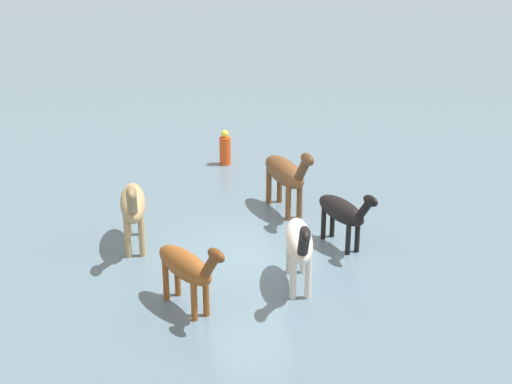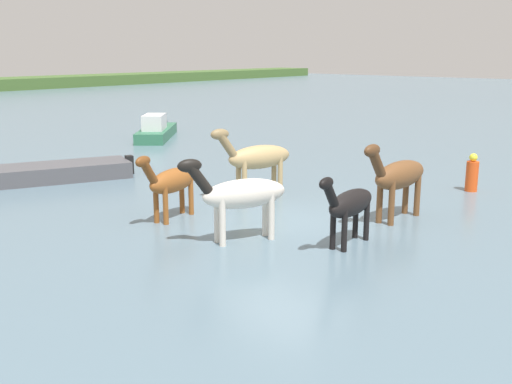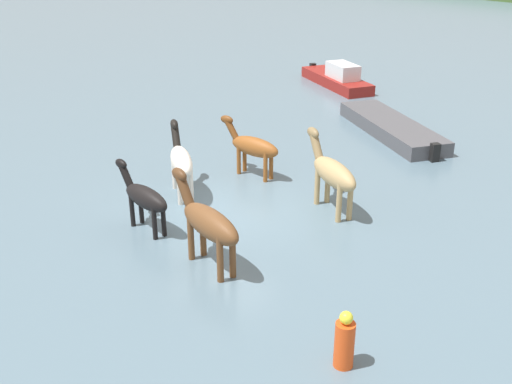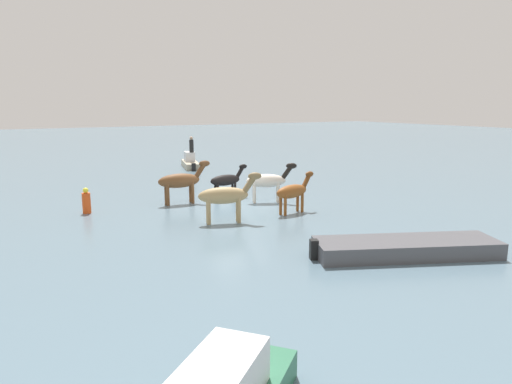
{
  "view_description": "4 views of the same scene",
  "coord_description": "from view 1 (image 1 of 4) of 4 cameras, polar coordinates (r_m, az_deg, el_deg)",
  "views": [
    {
      "loc": [
        -13.76,
        7.1,
        7.66
      ],
      "look_at": [
        0.97,
        -0.46,
        1.17
      ],
      "focal_mm": 50.65,
      "sensor_mm": 36.0,
      "label": 1
    },
    {
      "loc": [
        -11.34,
        -8.55,
        4.1
      ],
      "look_at": [
        -0.91,
        0.28,
        0.9
      ],
      "focal_mm": 42.44,
      "sensor_mm": 36.0,
      "label": 2
    },
    {
      "loc": [
        11.83,
        -8.81,
        7.21
      ],
      "look_at": [
        0.77,
        0.55,
        0.78
      ],
      "focal_mm": 42.33,
      "sensor_mm": 36.0,
      "label": 3
    },
    {
      "loc": [
        9.66,
        18.69,
        4.71
      ],
      "look_at": [
        -0.63,
        0.86,
        0.77
      ],
      "focal_mm": 32.21,
      "sensor_mm": 36.0,
      "label": 4
    }
  ],
  "objects": [
    {
      "name": "ground_plane",
      "position": [
        17.27,
        0.1,
        -4.91
      ],
      "size": [
        163.39,
        163.39,
        0.0
      ],
      "primitive_type": "plane",
      "color": "slate"
    },
    {
      "name": "horse_gray_outer",
      "position": [
        17.41,
        -9.7,
        -0.99
      ],
      "size": [
        2.59,
        1.19,
        2.02
      ],
      "rotation": [
        0.0,
        0.0,
        2.83
      ],
      "color": "tan",
      "rests_on": "ground_plane"
    },
    {
      "name": "horse_dun_straggler",
      "position": [
        17.4,
        6.88,
        -1.54
      ],
      "size": [
        2.15,
        0.59,
        1.67
      ],
      "rotation": [
        0.0,
        0.0,
        3.2
      ],
      "color": "black",
      "rests_on": "ground_plane"
    },
    {
      "name": "horse_rear_stallion",
      "position": [
        19.22,
        2.36,
        1.5
      ],
      "size": [
        2.62,
        0.72,
        2.03
      ],
      "rotation": [
        0.0,
        0.0,
        3.08
      ],
      "color": "brown",
      "rests_on": "ground_plane"
    },
    {
      "name": "horse_mid_herd",
      "position": [
        15.39,
        3.44,
        -4.01
      ],
      "size": [
        2.39,
        1.42,
        1.92
      ],
      "rotation": [
        0.0,
        0.0,
        2.7
      ],
      "color": "silver",
      "rests_on": "ground_plane"
    },
    {
      "name": "horse_lead",
      "position": [
        14.64,
        -5.49,
        -5.89
      ],
      "size": [
        2.27,
        0.85,
        1.76
      ],
      "rotation": [
        0.0,
        0.0,
        3.34
      ],
      "color": "brown",
      "rests_on": "ground_plane"
    },
    {
      "name": "buoy_channel_marker",
      "position": [
        23.16,
        -2.45,
        3.41
      ],
      "size": [
        0.36,
        0.36,
        1.14
      ],
      "color": "#E54C19",
      "rests_on": "ground_plane"
    }
  ]
}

